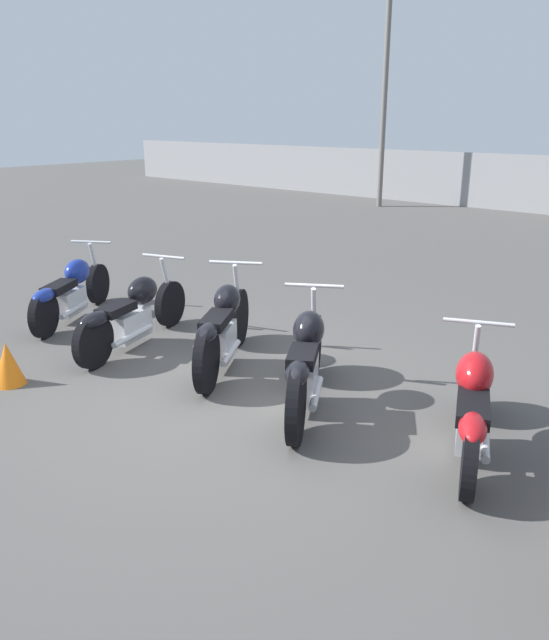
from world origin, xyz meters
name	(u,v)px	position (x,y,z in m)	size (l,w,h in m)	color
ground_plane	(231,399)	(0.00, 0.00, 0.00)	(60.00, 60.00, 0.00)	#514F4C
light_pole_left	(386,67)	(-6.32, 12.77, 4.00)	(0.70, 0.35, 6.67)	slate
motorcycle_slot_0	(71,291)	(-3.38, 0.37, 0.41)	(1.20, 1.86, 0.95)	black
motorcycle_slot_1	(133,313)	(-1.92, 0.29, 0.41)	(0.92, 2.09, 0.97)	black
motorcycle_slot_2	(223,328)	(-0.64, 0.54, 0.45)	(1.18, 1.84, 1.05)	black
motorcycle_slot_3	(306,363)	(0.67, 0.34, 0.46)	(1.18, 1.82, 1.05)	black
motorcycle_slot_4	(472,406)	(2.19, 0.56, 0.42)	(0.95, 1.82, 0.95)	black
traffic_cone_near	(8,364)	(-1.96, -1.24, 0.23)	(0.32, 0.32, 0.45)	orange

